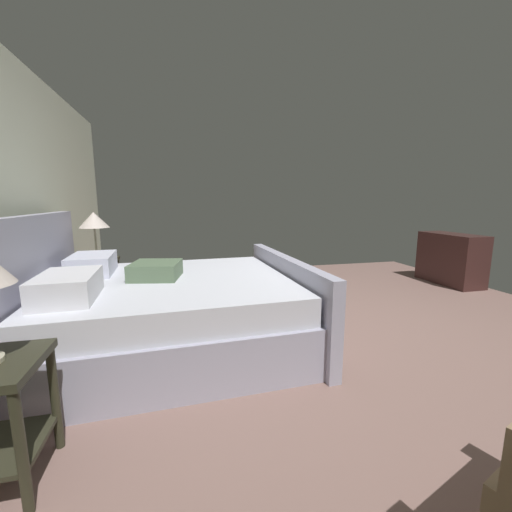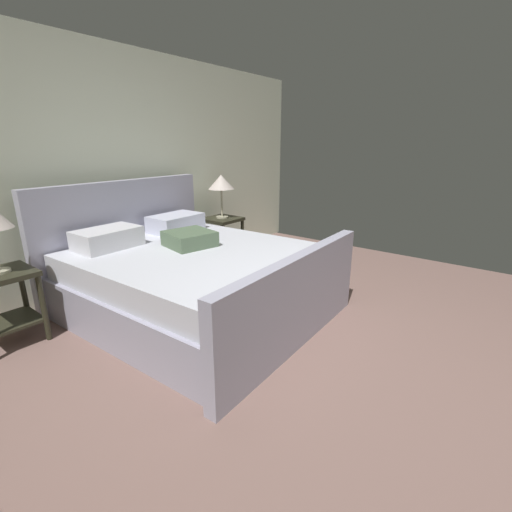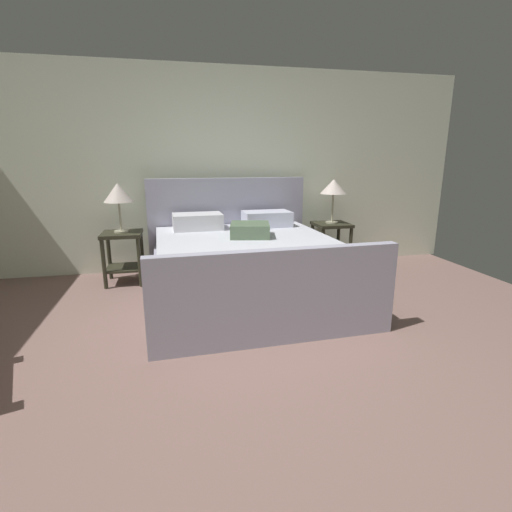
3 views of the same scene
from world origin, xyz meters
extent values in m
cube|color=#806058|center=(0.00, 0.00, -0.01)|extent=(6.37, 5.80, 0.02)
cube|color=silver|center=(0.00, 2.96, 1.26)|extent=(6.49, 0.12, 2.52)
cube|color=#A6A4BA|center=(0.09, 1.65, 0.20)|extent=(1.93, 2.08, 0.40)
cube|color=#A6A4BA|center=(0.05, 2.70, 0.59)|extent=(1.97, 0.18, 1.18)
cube|color=#A6A4BA|center=(0.14, 0.60, 0.38)|extent=(1.97, 0.18, 0.76)
cube|color=silver|center=(0.09, 1.65, 0.51)|extent=(1.85, 2.01, 0.22)
cube|color=silver|center=(-0.35, 2.35, 0.71)|extent=(0.57, 0.38, 0.18)
cube|color=silver|center=(0.48, 2.39, 0.71)|extent=(0.57, 0.38, 0.18)
cube|color=#556B4F|center=(0.16, 1.80, 0.69)|extent=(0.47, 0.47, 0.14)
cube|color=#2C2C1E|center=(1.40, 2.56, 0.58)|extent=(0.44, 0.44, 0.04)
cube|color=#2C2C1E|center=(1.40, 2.56, 0.18)|extent=(0.40, 0.40, 0.02)
cylinder|color=#2C2C1E|center=(1.21, 2.37, 0.28)|extent=(0.04, 0.04, 0.56)
cylinder|color=#2C2C1E|center=(1.59, 2.37, 0.28)|extent=(0.04, 0.04, 0.56)
cylinder|color=#2C2C1E|center=(1.21, 2.75, 0.28)|extent=(0.04, 0.04, 0.56)
cylinder|color=#2C2C1E|center=(1.59, 2.75, 0.28)|extent=(0.04, 0.04, 0.56)
cylinder|color=#B7B293|center=(1.40, 2.56, 0.61)|extent=(0.16, 0.16, 0.02)
cylinder|color=#B7B293|center=(1.40, 2.56, 0.80)|extent=(0.02, 0.02, 0.36)
cone|color=beige|center=(1.40, 2.56, 1.07)|extent=(0.33, 0.33, 0.18)
cube|color=#2C2C1E|center=(-1.21, 2.45, 0.58)|extent=(0.44, 0.44, 0.04)
cube|color=#2C2C1E|center=(-1.21, 2.45, 0.18)|extent=(0.40, 0.40, 0.02)
cylinder|color=#2C2C1E|center=(-1.40, 2.26, 0.28)|extent=(0.04, 0.04, 0.56)
cylinder|color=#2C2C1E|center=(-1.02, 2.26, 0.28)|extent=(0.04, 0.04, 0.56)
cylinder|color=#2C2C1E|center=(-1.40, 2.64, 0.28)|extent=(0.04, 0.04, 0.56)
cylinder|color=#2C2C1E|center=(-1.02, 2.64, 0.28)|extent=(0.04, 0.04, 0.56)
cylinder|color=#B7B293|center=(-1.21, 2.45, 0.61)|extent=(0.16, 0.16, 0.02)
cylinder|color=#B7B293|center=(-1.21, 2.45, 0.78)|extent=(0.02, 0.02, 0.32)
cone|color=beige|center=(-1.21, 2.45, 1.05)|extent=(0.32, 0.32, 0.21)
camera|label=1|loc=(-2.75, 1.61, 1.29)|focal=22.63mm
camera|label=2|loc=(-2.02, -0.71, 1.55)|focal=25.12mm
camera|label=3|loc=(-0.60, -2.04, 1.41)|focal=26.65mm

